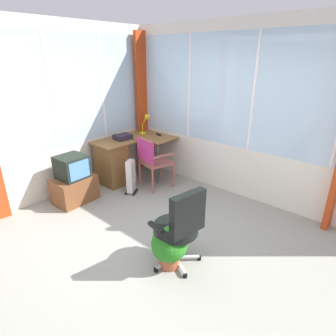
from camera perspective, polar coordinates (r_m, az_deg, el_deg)
name	(u,v)px	position (r m, az deg, el deg)	size (l,w,h in m)	color
ground	(168,253)	(3.59, -0.05, -16.74)	(4.82, 5.75, 0.06)	gray
north_window_panel	(53,114)	(4.82, -22.35, 10.16)	(3.82, 0.07, 2.73)	silver
east_window_panel	(252,115)	(4.52, 16.68, 10.17)	(0.07, 4.75, 2.73)	silver
curtain_corner	(142,104)	(5.76, -5.24, 12.85)	(0.26, 0.07, 2.63)	#BA3E19
desk	(115,161)	(5.21, -10.76, 1.42)	(1.34, 0.97, 0.78)	brown
desk_lamp	(147,121)	(5.56, -4.27, 9.56)	(0.22, 0.19, 0.38)	yellow
tv_remote	(159,134)	(5.47, -1.91, 6.80)	(0.04, 0.15, 0.02)	black
paper_tray	(123,137)	(5.24, -9.18, 6.25)	(0.30, 0.23, 0.09)	#292130
wooden_armchair	(150,157)	(4.87, -3.61, 2.28)	(0.59, 0.58, 0.91)	#9D544E
office_chair	(180,224)	(3.07, 2.50, -11.28)	(0.62, 0.57, 0.95)	#B7B7BF
tv_on_stand	(74,182)	(4.72, -18.51, -2.63)	(0.67, 0.48, 0.77)	brown
space_heater	(131,176)	(4.82, -7.49, -1.64)	(0.29, 0.26, 0.59)	silver
potted_plant	(169,245)	(3.21, 0.29, -15.40)	(0.41, 0.41, 0.49)	#A75433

